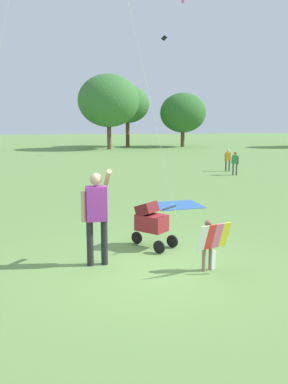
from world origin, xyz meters
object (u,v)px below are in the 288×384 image
(child_with_butterfly_kite, at_px, (209,240))
(person_adult_flyer, at_px, (96,210))
(person_couple_left, at_px, (228,158))
(stroller, at_px, (151,220))
(person_sitting_far, at_px, (235,161))
(picnic_blanket, at_px, (177,205))

(child_with_butterfly_kite, bearing_deg, person_adult_flyer, 162.59)
(person_adult_flyer, height_order, person_couple_left, person_adult_flyer)
(person_couple_left, bearing_deg, stroller, -116.22)
(person_couple_left, bearing_deg, person_adult_flyer, -118.74)
(person_adult_flyer, distance_m, stroller, 1.62)
(child_with_butterfly_kite, height_order, stroller, stroller)
(person_sitting_far, xyz_separation_m, person_couple_left, (0.11, 1.40, 0.01))
(child_with_butterfly_kite, xyz_separation_m, person_sitting_far, (5.04, 12.38, 0.07))
(child_with_butterfly_kite, bearing_deg, person_couple_left, 69.50)
(child_with_butterfly_kite, bearing_deg, picnic_blanket, 83.28)
(person_adult_flyer, distance_m, person_sitting_far, 13.72)
(child_with_butterfly_kite, distance_m, person_sitting_far, 13.37)
(person_sitting_far, relative_size, picnic_blanket, 0.76)
(person_couple_left, bearing_deg, person_sitting_far, -94.60)
(child_with_butterfly_kite, xyz_separation_m, picnic_blanket, (0.69, 5.82, -0.60))
(person_adult_flyer, bearing_deg, stroller, 38.60)
(person_sitting_far, height_order, person_couple_left, person_couple_left)
(stroller, height_order, person_sitting_far, person_sitting_far)
(child_with_butterfly_kite, distance_m, stroller, 1.82)
(person_adult_flyer, distance_m, picnic_blanket, 5.95)
(stroller, xyz_separation_m, person_sitting_far, (5.88, 10.77, 0.07))
(person_adult_flyer, xyz_separation_m, person_sitting_far, (7.09, 11.74, -0.42))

